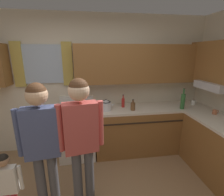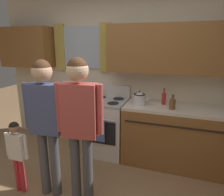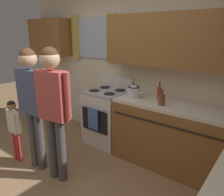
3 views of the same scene
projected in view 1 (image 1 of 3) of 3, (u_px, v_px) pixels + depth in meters
The scene contains 12 objects.
back_wall_unit at pixel (93, 77), 3.11m from camera, with size 4.60×0.42×2.60m.
kitchen_counter_run at pixel (174, 136), 2.96m from camera, with size 2.20×1.97×0.90m.
stove_oven at pixel (78, 132), 3.07m from camera, with size 0.63×0.67×1.10m.
bottle_sauce_red at pixel (123, 102), 3.12m from camera, with size 0.06×0.06×0.25m.
bottle_wine_green at pixel (183, 101), 3.00m from camera, with size 0.08×0.08×0.39m.
bottle_squat_brown at pixel (133, 106), 2.95m from camera, with size 0.08×0.08×0.21m.
mug_ceramic_white at pixel (194, 102), 3.27m from camera, with size 0.13×0.08×0.09m.
cup_terracotta at pixel (215, 112), 2.76m from camera, with size 0.11×0.07×0.08m.
stovetop_kettle at pixel (106, 105), 2.95m from camera, with size 0.27×0.20×0.21m.
adult_holding_child at pixel (42, 138), 1.76m from camera, with size 0.50×0.22×1.63m.
adult_in_plaid at pixel (81, 133), 1.82m from camera, with size 0.51×0.22×1.66m.
small_child at pixel (8, 182), 1.74m from camera, with size 0.31×0.12×0.92m.
Camera 1 is at (-0.00, -1.31, 1.91)m, focal length 26.20 mm.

